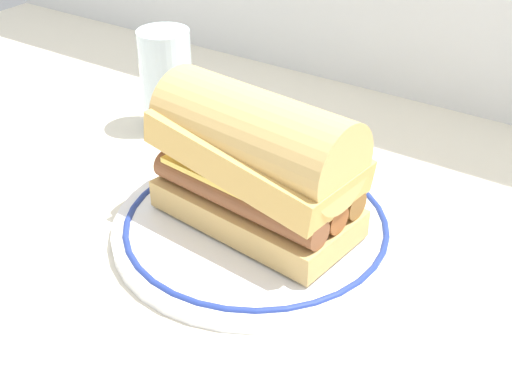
% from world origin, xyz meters
% --- Properties ---
extents(ground_plane, '(1.50, 1.50, 0.00)m').
position_xyz_m(ground_plane, '(0.00, 0.00, 0.00)').
color(ground_plane, silver).
extents(plate, '(0.26, 0.26, 0.01)m').
position_xyz_m(plate, '(-0.02, 0.02, 0.01)').
color(plate, white).
rests_on(plate, ground_plane).
extents(sausage_sandwich, '(0.19, 0.11, 0.13)m').
position_xyz_m(sausage_sandwich, '(-0.02, 0.02, 0.08)').
color(sausage_sandwich, tan).
rests_on(sausage_sandwich, plate).
extents(drinking_glass, '(0.06, 0.06, 0.12)m').
position_xyz_m(drinking_glass, '(-0.22, 0.14, 0.05)').
color(drinking_glass, silver).
rests_on(drinking_glass, ground_plane).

